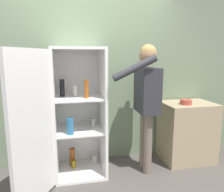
{
  "coord_description": "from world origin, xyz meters",
  "views": [
    {
      "loc": [
        -0.35,
        -2.24,
        1.59
      ],
      "look_at": [
        0.27,
        0.61,
        1.06
      ],
      "focal_mm": 35.0,
      "sensor_mm": 36.0,
      "label": 1
    }
  ],
  "objects": [
    {
      "name": "wall_back",
      "position": [
        0.0,
        0.98,
        1.27
      ],
      "size": [
        7.0,
        0.06,
        2.55
      ],
      "color": "gray",
      "rests_on": "ground_plane"
    },
    {
      "name": "counter",
      "position": [
        1.45,
        0.64,
        0.45
      ],
      "size": [
        0.75,
        0.58,
        0.9
      ],
      "color": "tan",
      "rests_on": "ground_plane"
    },
    {
      "name": "bowl",
      "position": [
        1.36,
        0.55,
        0.94
      ],
      "size": [
        0.17,
        0.17,
        0.07
      ],
      "color": "#B24738",
      "rests_on": "counter"
    },
    {
      "name": "refrigerator",
      "position": [
        -0.3,
        0.53,
        0.84
      ],
      "size": [
        1.03,
        1.22,
        1.7
      ],
      "color": "white",
      "rests_on": "ground_plane"
    },
    {
      "name": "person",
      "position": [
        0.71,
        0.46,
        1.11
      ],
      "size": [
        0.66,
        0.58,
        1.74
      ],
      "color": "#726656",
      "rests_on": "ground_plane"
    }
  ]
}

